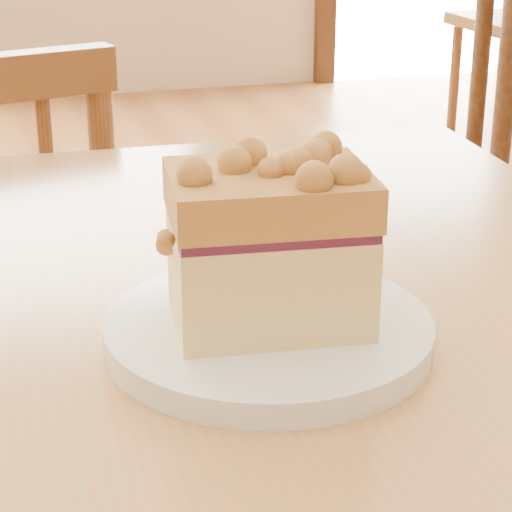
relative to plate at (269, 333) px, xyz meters
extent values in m
cylinder|color=#402711|center=(0.28, 0.41, -0.40)|extent=(0.06, 0.06, 0.71)
cylinder|color=brown|center=(-0.10, 0.98, -0.57)|extent=(0.03, 0.03, 0.39)
cylinder|color=brown|center=(-0.03, 0.68, -0.57)|extent=(0.03, 0.03, 0.39)
cylinder|color=brown|center=(-0.02, 0.66, -0.14)|extent=(0.03, 0.03, 0.42)
cylinder|color=brown|center=(-0.09, 0.65, -0.15)|extent=(0.02, 0.02, 0.36)
cylinder|color=#402711|center=(1.32, 2.01, -0.40)|extent=(0.06, 0.06, 0.71)
cylinder|color=#402711|center=(1.52, 2.54, -0.40)|extent=(0.06, 0.06, 0.71)
cylinder|color=brown|center=(1.61, 2.89, -0.54)|extent=(0.04, 0.04, 0.45)
cylinder|color=brown|center=(1.64, 2.54, -0.54)|extent=(0.04, 0.04, 0.45)
cylinder|color=white|center=(0.00, 0.00, 0.00)|extent=(0.21, 0.21, 0.02)
cylinder|color=white|center=(0.00, 0.00, 0.00)|extent=(0.15, 0.15, 0.01)
cube|color=#E5CC81|center=(0.00, 0.00, 0.04)|extent=(0.13, 0.10, 0.07)
cube|color=#46142D|center=(0.00, 0.00, 0.08)|extent=(0.13, 0.10, 0.01)
cube|color=#B97A3A|center=(0.00, 0.00, 0.09)|extent=(0.13, 0.10, 0.03)
sphere|color=#B97A3A|center=(-0.05, 0.04, 0.11)|extent=(0.02, 0.02, 0.02)
sphere|color=#B97A3A|center=(-0.04, 0.04, 0.11)|extent=(0.02, 0.02, 0.02)
sphere|color=#B97A3A|center=(0.00, 0.03, 0.11)|extent=(0.02, 0.02, 0.02)
sphere|color=#B97A3A|center=(0.00, -0.02, 0.11)|extent=(0.02, 0.02, 0.02)
sphere|color=#B97A3A|center=(0.00, 0.02, 0.11)|extent=(0.01, 0.01, 0.01)
sphere|color=#B97A3A|center=(0.05, -0.01, 0.11)|extent=(0.03, 0.03, 0.03)
sphere|color=#B97A3A|center=(-0.01, 0.00, 0.11)|extent=(0.03, 0.03, 0.03)
sphere|color=#B97A3A|center=(-0.05, -0.03, 0.11)|extent=(0.02, 0.02, 0.02)
sphere|color=#B97A3A|center=(0.03, 0.02, 0.11)|extent=(0.01, 0.01, 0.01)
sphere|color=#B97A3A|center=(-0.03, 0.01, 0.11)|extent=(0.02, 0.02, 0.02)
sphere|color=#B97A3A|center=(0.05, -0.04, 0.11)|extent=(0.01, 0.01, 0.01)
sphere|color=#B97A3A|center=(-0.03, 0.02, 0.11)|extent=(0.02, 0.02, 0.02)
sphere|color=#B97A3A|center=(-0.02, 0.02, 0.11)|extent=(0.01, 0.01, 0.01)
sphere|color=#B97A3A|center=(0.04, 0.00, 0.11)|extent=(0.02, 0.02, 0.02)
sphere|color=#B97A3A|center=(-0.06, 0.00, 0.06)|extent=(0.01, 0.01, 0.01)
sphere|color=#B97A3A|center=(-0.06, 0.03, 0.06)|extent=(0.02, 0.02, 0.02)
sphere|color=#B97A3A|center=(-0.06, 0.03, 0.06)|extent=(0.01, 0.01, 0.01)
camera|label=1|loc=(-0.17, -0.56, 0.29)|focal=70.00mm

